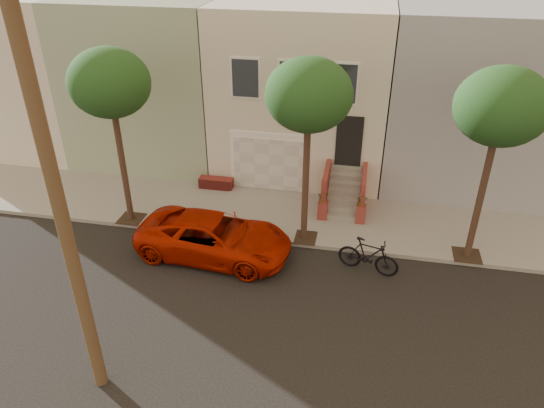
# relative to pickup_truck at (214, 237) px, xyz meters

# --- Properties ---
(ground) EXTENTS (90.00, 90.00, 0.00)m
(ground) POSITION_rel_pickup_truck_xyz_m (1.81, -2.50, -0.71)
(ground) COLOR black
(ground) RESTS_ON ground
(sidewalk) EXTENTS (40.00, 3.70, 0.15)m
(sidewalk) POSITION_rel_pickup_truck_xyz_m (1.81, 2.85, -0.64)
(sidewalk) COLOR gray
(sidewalk) RESTS_ON ground
(house_row) EXTENTS (33.10, 11.70, 7.00)m
(house_row) POSITION_rel_pickup_truck_xyz_m (1.81, 8.69, 2.93)
(house_row) COLOR beige
(house_row) RESTS_ON sidewalk
(tree_left) EXTENTS (2.70, 2.57, 6.30)m
(tree_left) POSITION_rel_pickup_truck_xyz_m (-3.69, 1.40, 4.54)
(tree_left) COLOR #2D2116
(tree_left) RESTS_ON sidewalk
(tree_mid) EXTENTS (2.70, 2.57, 6.30)m
(tree_mid) POSITION_rel_pickup_truck_xyz_m (2.81, 1.40, 4.54)
(tree_mid) COLOR #2D2116
(tree_mid) RESTS_ON sidewalk
(tree_right) EXTENTS (2.70, 2.57, 6.30)m
(tree_right) POSITION_rel_pickup_truck_xyz_m (8.31, 1.40, 4.54)
(tree_right) COLOR #2D2116
(tree_right) RESTS_ON sidewalk
(pickup_truck) EXTENTS (5.30, 2.76, 1.43)m
(pickup_truck) POSITION_rel_pickup_truck_xyz_m (0.00, 0.00, 0.00)
(pickup_truck) COLOR #B21500
(pickup_truck) RESTS_ON ground
(motorcycle) EXTENTS (2.06, 1.04, 1.19)m
(motorcycle) POSITION_rel_pickup_truck_xyz_m (5.07, 0.09, -0.12)
(motorcycle) COLOR black
(motorcycle) RESTS_ON ground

